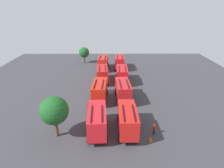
% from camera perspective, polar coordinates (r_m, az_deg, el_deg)
% --- Properties ---
extents(ground_plane, '(66.29, 66.29, 0.00)m').
position_cam_1_polar(ground_plane, '(41.08, -0.00, -1.80)').
color(ground_plane, '#38383D').
extents(fire_truck_0, '(7.20, 2.76, 3.88)m').
position_cam_1_polar(fire_truck_0, '(27.34, 4.70, -10.33)').
color(fire_truck_0, red).
rests_on(fire_truck_0, ground).
extents(fire_truck_1, '(7.31, 3.05, 3.88)m').
position_cam_1_polar(fire_truck_1, '(36.13, 3.34, -1.66)').
color(fire_truck_1, red).
rests_on(fire_truck_1, ground).
extents(fire_truck_2, '(7.26, 2.90, 3.88)m').
position_cam_1_polar(fire_truck_2, '(44.56, 3.01, 3.15)').
color(fire_truck_2, red).
rests_on(fire_truck_2, ground).
extents(fire_truck_3, '(7.26, 2.91, 3.88)m').
position_cam_1_polar(fire_truck_3, '(54.49, 2.29, 6.81)').
color(fire_truck_3, red).
rests_on(fire_truck_3, ground).
extents(fire_truck_4, '(7.31, 3.04, 3.88)m').
position_cam_1_polar(fire_truck_4, '(27.18, -4.47, -10.54)').
color(fire_truck_4, red).
rests_on(fire_truck_4, ground).
extents(fire_truck_5, '(7.29, 2.98, 3.88)m').
position_cam_1_polar(fire_truck_5, '(36.07, -3.73, -1.71)').
color(fire_truck_5, red).
rests_on(fire_truck_5, ground).
extents(fire_truck_6, '(7.33, 3.10, 3.88)m').
position_cam_1_polar(fire_truck_6, '(44.67, -2.92, 3.20)').
color(fire_truck_6, red).
rests_on(fire_truck_6, ground).
extents(fire_truck_7, '(7.31, 3.05, 3.88)m').
position_cam_1_polar(fire_truck_7, '(53.99, -2.65, 6.66)').
color(fire_truck_7, red).
rests_on(fire_truck_7, ground).
extents(firefighter_0, '(0.48, 0.44, 1.63)m').
position_cam_1_polar(firefighter_0, '(28.07, 12.55, -12.96)').
color(firefighter_0, black).
rests_on(firefighter_0, ground).
extents(firefighter_1, '(0.39, 0.48, 1.84)m').
position_cam_1_polar(firefighter_1, '(49.01, 2.98, 3.62)').
color(firefighter_1, black).
rests_on(firefighter_1, ground).
extents(firefighter_2, '(0.48, 0.42, 1.81)m').
position_cam_1_polar(firefighter_2, '(32.44, -6.93, -7.03)').
color(firefighter_2, black).
rests_on(firefighter_2, ground).
extents(tree_0, '(3.86, 3.86, 5.99)m').
position_cam_1_polar(tree_0, '(26.55, -16.99, -7.69)').
color(tree_0, brown).
rests_on(tree_0, ground).
extents(tree_1, '(3.19, 3.19, 4.94)m').
position_cam_1_polar(tree_1, '(60.58, -8.39, 9.36)').
color(tree_1, brown).
rests_on(tree_1, ground).
extents(traffic_cone_0, '(0.48, 0.48, 0.69)m').
position_cam_1_polar(traffic_cone_0, '(27.12, 11.50, -15.78)').
color(traffic_cone_0, '#F2600C').
rests_on(traffic_cone_0, ground).
extents(traffic_cone_1, '(0.42, 0.42, 0.60)m').
position_cam_1_polar(traffic_cone_1, '(41.62, -5.21, -1.11)').
color(traffic_cone_1, '#F2600C').
rests_on(traffic_cone_1, ground).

